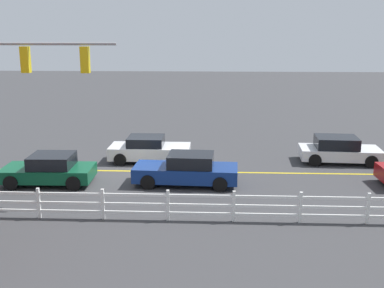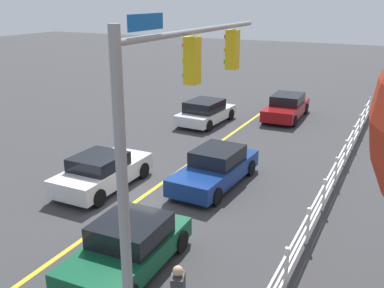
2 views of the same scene
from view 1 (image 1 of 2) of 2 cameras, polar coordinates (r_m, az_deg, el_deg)
The scene contains 8 objects.
ground_plane at distance 23.00m, azimuth -6.01°, elevation -3.33°, with size 120.00×120.00×0.00m, color #38383A.
lane_center_stripe at distance 22.75m, azimuth 4.02°, elevation -3.47°, with size 28.00×0.16×0.01m, color gold.
signal_assembly at distance 19.66m, azimuth -21.59°, elevation 6.75°, with size 6.36×0.38×6.63m.
car_0 at distance 20.77m, azimuth -0.62°, elevation -3.18°, with size 4.67×2.03×1.41m.
car_1 at distance 21.83m, azimuth -17.03°, elevation -3.02°, with size 4.03×2.08×1.35m.
car_2 at distance 24.54m, azimuth -5.25°, elevation -0.66°, with size 4.18×1.94×1.34m.
car_4 at distance 25.45m, azimuth 17.49°, elevation -0.69°, with size 4.18×2.17×1.36m.
white_rail_fence at distance 16.84m, azimuth 1.08°, elevation -7.48°, with size 26.10×0.10×1.15m.
Camera 1 is at (-3.41, 21.75, 6.63)m, focal length 43.63 mm.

